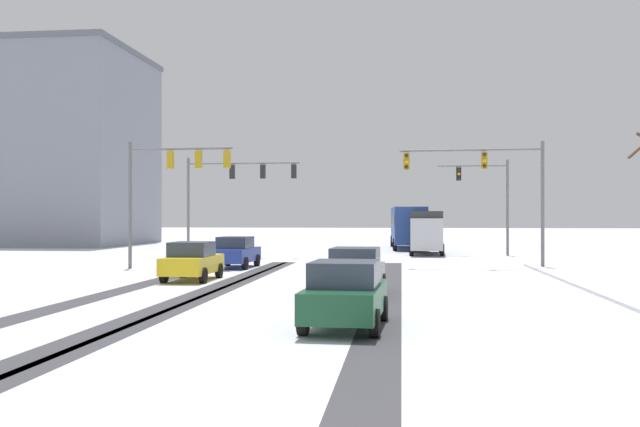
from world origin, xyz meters
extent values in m
cube|color=#424247|center=(-3.63, 16.33, 0.00)|extent=(0.91, 35.92, 0.01)
cube|color=#424247|center=(-3.06, 16.33, 0.00)|extent=(0.71, 35.92, 0.01)
cube|color=#424247|center=(2.84, 16.33, 0.00)|extent=(1.06, 35.92, 0.01)
cube|color=#424247|center=(-6.70, 16.33, 0.00)|extent=(1.02, 35.92, 0.01)
cylinder|color=slate|center=(-10.50, 28.65, 3.25)|extent=(0.18, 0.18, 6.50)
cylinder|color=slate|center=(-7.78, 28.51, 6.10)|extent=(5.45, 0.41, 0.12)
cube|color=#B79319|center=(-8.33, 28.54, 5.55)|extent=(0.33, 0.26, 0.90)
sphere|color=black|center=(-8.32, 28.70, 5.85)|extent=(0.20, 0.20, 0.20)
sphere|color=orange|center=(-8.32, 28.70, 5.55)|extent=(0.20, 0.20, 0.20)
sphere|color=black|center=(-8.32, 28.70, 5.25)|extent=(0.20, 0.20, 0.20)
cube|color=#B79319|center=(-6.83, 28.45, 5.55)|extent=(0.33, 0.26, 0.90)
sphere|color=black|center=(-6.82, 28.61, 5.85)|extent=(0.20, 0.20, 0.20)
sphere|color=orange|center=(-6.82, 28.61, 5.55)|extent=(0.20, 0.20, 0.20)
sphere|color=black|center=(-6.82, 28.61, 5.25)|extent=(0.20, 0.20, 0.20)
cube|color=#B79319|center=(-5.33, 28.37, 5.55)|extent=(0.33, 0.26, 0.90)
sphere|color=black|center=(-5.33, 28.53, 5.85)|extent=(0.20, 0.20, 0.20)
sphere|color=orange|center=(-5.33, 28.53, 5.55)|extent=(0.20, 0.20, 0.20)
sphere|color=black|center=(-5.33, 28.53, 5.25)|extent=(0.20, 0.20, 0.20)
cylinder|color=slate|center=(10.50, 30.65, 3.25)|extent=(0.18, 0.18, 6.50)
cylinder|color=slate|center=(6.89, 30.83, 6.10)|extent=(7.23, 0.47, 0.12)
cube|color=#B79319|center=(7.61, 30.79, 5.55)|extent=(0.33, 0.26, 0.90)
sphere|color=black|center=(7.60, 30.63, 5.85)|extent=(0.20, 0.20, 0.20)
sphere|color=orange|center=(7.60, 30.63, 5.55)|extent=(0.20, 0.20, 0.20)
sphere|color=black|center=(7.60, 30.63, 5.25)|extent=(0.20, 0.20, 0.20)
cube|color=#B79319|center=(3.63, 30.98, 5.55)|extent=(0.33, 0.26, 0.90)
sphere|color=black|center=(3.63, 30.82, 5.85)|extent=(0.20, 0.20, 0.20)
sphere|color=orange|center=(3.63, 30.82, 5.55)|extent=(0.20, 0.20, 0.20)
sphere|color=black|center=(3.63, 30.82, 5.25)|extent=(0.20, 0.20, 0.20)
cylinder|color=slate|center=(-10.50, 38.65, 3.25)|extent=(0.18, 0.18, 6.50)
cylinder|color=slate|center=(-6.81, 38.59, 6.10)|extent=(7.38, 0.24, 0.12)
cube|color=black|center=(-7.55, 38.60, 5.55)|extent=(0.32, 0.25, 0.90)
sphere|color=black|center=(-7.55, 38.76, 5.85)|extent=(0.20, 0.20, 0.20)
sphere|color=orange|center=(-7.55, 38.76, 5.55)|extent=(0.20, 0.20, 0.20)
sphere|color=black|center=(-7.55, 38.76, 5.25)|extent=(0.20, 0.20, 0.20)
cube|color=black|center=(-5.52, 38.57, 5.55)|extent=(0.32, 0.25, 0.90)
sphere|color=black|center=(-5.52, 38.73, 5.85)|extent=(0.20, 0.20, 0.20)
sphere|color=orange|center=(-5.52, 38.73, 5.55)|extent=(0.20, 0.20, 0.20)
sphere|color=black|center=(-5.52, 38.73, 5.25)|extent=(0.20, 0.20, 0.20)
cube|color=black|center=(-3.49, 38.54, 5.55)|extent=(0.32, 0.25, 0.90)
sphere|color=black|center=(-3.49, 38.70, 5.85)|extent=(0.20, 0.20, 0.20)
sphere|color=orange|center=(-3.49, 38.70, 5.55)|extent=(0.20, 0.20, 0.20)
sphere|color=black|center=(-3.49, 38.70, 5.25)|extent=(0.20, 0.20, 0.20)
cylinder|color=slate|center=(10.50, 42.65, 3.25)|extent=(0.18, 0.18, 6.50)
cylinder|color=slate|center=(8.17, 42.63, 6.10)|extent=(4.66, 0.16, 0.12)
cube|color=black|center=(7.24, 42.62, 5.55)|extent=(0.32, 0.24, 0.90)
sphere|color=black|center=(7.24, 42.46, 5.85)|extent=(0.20, 0.20, 0.20)
sphere|color=orange|center=(7.24, 42.46, 5.55)|extent=(0.20, 0.20, 0.20)
sphere|color=black|center=(7.24, 42.46, 5.25)|extent=(0.20, 0.20, 0.20)
cube|color=#233899|center=(-5.18, 29.69, 0.67)|extent=(1.84, 4.16, 0.70)
cube|color=#2D3847|center=(-5.19, 29.54, 1.32)|extent=(1.62, 1.95, 0.60)
cylinder|color=black|center=(-5.95, 30.99, 0.32)|extent=(0.24, 0.65, 0.64)
cylinder|color=black|center=(-4.33, 30.93, 0.32)|extent=(0.24, 0.65, 0.64)
cylinder|color=black|center=(-6.04, 28.45, 0.32)|extent=(0.24, 0.65, 0.64)
cylinder|color=black|center=(-4.42, 28.39, 0.32)|extent=(0.24, 0.65, 0.64)
cube|color=yellow|center=(-5.32, 22.42, 0.67)|extent=(1.73, 4.11, 0.70)
cube|color=#2D3847|center=(-5.32, 22.27, 1.32)|extent=(1.57, 1.91, 0.60)
cylinder|color=black|center=(-6.13, 23.68, 0.32)|extent=(0.22, 0.64, 0.64)
cylinder|color=black|center=(-4.52, 23.70, 0.32)|extent=(0.22, 0.64, 0.64)
cylinder|color=black|center=(-6.12, 21.14, 0.32)|extent=(0.22, 0.64, 0.64)
cylinder|color=black|center=(-4.50, 21.15, 0.32)|extent=(0.22, 0.64, 0.64)
cube|color=slate|center=(1.81, 17.83, 0.67)|extent=(1.91, 4.18, 0.70)
cube|color=#2D3847|center=(1.80, 17.68, 1.32)|extent=(1.66, 1.98, 0.60)
cylinder|color=black|center=(1.07, 19.14, 0.32)|extent=(0.25, 0.65, 0.64)
cylinder|color=black|center=(2.68, 19.06, 0.32)|extent=(0.25, 0.65, 0.64)
cylinder|color=black|center=(0.94, 16.60, 0.32)|extent=(0.25, 0.65, 0.64)
cylinder|color=black|center=(2.55, 16.52, 0.32)|extent=(0.25, 0.65, 0.64)
cube|color=#194C2D|center=(2.03, 10.67, 0.67)|extent=(1.90, 4.18, 0.70)
cube|color=#2D3847|center=(2.02, 10.52, 1.32)|extent=(1.65, 1.97, 0.60)
cylinder|color=black|center=(1.29, 11.98, 0.32)|extent=(0.25, 0.65, 0.64)
cylinder|color=black|center=(2.90, 11.90, 0.32)|extent=(0.25, 0.65, 0.64)
cylinder|color=black|center=(1.16, 9.44, 0.32)|extent=(0.25, 0.65, 0.64)
cylinder|color=black|center=(2.78, 9.36, 0.32)|extent=(0.25, 0.65, 0.64)
cube|color=#284793|center=(3.89, 52.35, 1.93)|extent=(2.94, 11.09, 2.90)
cube|color=#283342|center=(3.89, 52.35, 2.28)|extent=(2.95, 10.21, 0.90)
cylinder|color=black|center=(5.23, 48.55, 0.48)|extent=(0.34, 0.97, 0.96)
cylinder|color=black|center=(2.86, 48.45, 0.48)|extent=(0.34, 0.97, 0.96)
cylinder|color=black|center=(4.94, 55.69, 0.48)|extent=(0.34, 0.97, 0.96)
cylinder|color=black|center=(2.57, 55.60, 0.48)|extent=(0.34, 0.97, 0.96)
cube|color=#B7BABF|center=(5.03, 40.97, 1.47)|extent=(2.18, 2.27, 2.10)
cube|color=#333338|center=(5.16, 44.67, 1.72)|extent=(2.38, 5.27, 2.60)
cylinder|color=black|center=(6.05, 41.38, 0.42)|extent=(0.31, 0.85, 0.84)
cylinder|color=black|center=(4.03, 41.45, 0.42)|extent=(0.31, 0.85, 0.84)
cylinder|color=black|center=(6.22, 46.06, 0.42)|extent=(0.31, 0.85, 0.84)
cylinder|color=black|center=(4.20, 46.13, 0.42)|extent=(0.31, 0.85, 0.84)
cylinder|color=#4C3828|center=(14.47, 28.46, 5.83)|extent=(1.38, 1.42, 0.98)
camera|label=1|loc=(3.38, -6.45, 2.72)|focal=39.87mm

